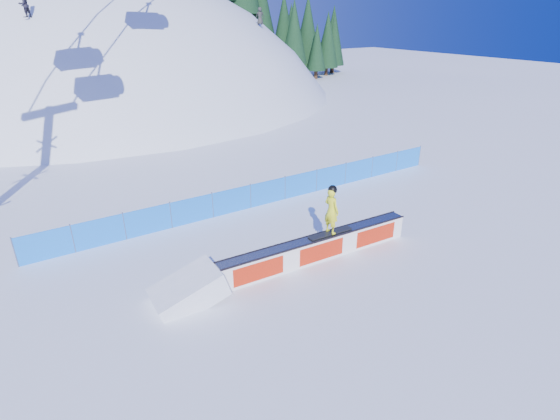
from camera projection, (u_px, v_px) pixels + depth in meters
ground at (324, 239)px, 18.39m from camera, size 160.00×160.00×0.00m
snow_hill at (122, 233)px, 57.94m from camera, size 64.00×64.00×64.00m
treeline at (281, 10)px, 59.03m from camera, size 26.06×12.65×20.25m
safety_fence at (268, 192)px, 21.58m from camera, size 22.05×0.05×1.30m
rail_box at (318, 248)px, 16.68m from camera, size 8.29×0.93×0.99m
snow_ramp at (189, 300)px, 14.50m from camera, size 2.51×1.63×1.53m
snowboarder at (331, 210)px, 16.33m from camera, size 1.90×0.71×1.97m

